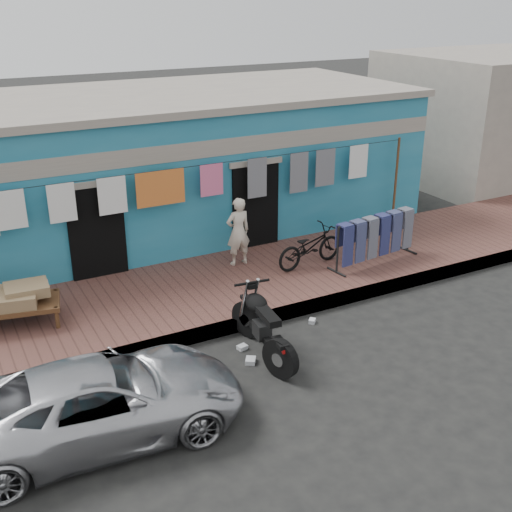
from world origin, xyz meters
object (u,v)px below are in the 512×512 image
at_px(seated_person, 238,231).
at_px(bicycle, 310,242).
at_px(car, 102,400).
at_px(jeans_rack, 375,238).
at_px(charpoy, 3,308).
at_px(motorcycle, 263,325).

xyz_separation_m(seated_person, bicycle, (1.26, -0.76, -0.21)).
height_order(seated_person, bicycle, seated_person).
height_order(car, jeans_rack, jeans_rack).
bearing_deg(car, charpoy, 16.37).
relative_size(car, jeans_rack, 1.76).
bearing_deg(motorcycle, bicycle, 50.46).
distance_m(seated_person, jeans_rack, 2.85).
bearing_deg(jeans_rack, seated_person, 154.34).
distance_m(bicycle, motorcycle, 3.29).
xyz_separation_m(car, jeans_rack, (6.50, 2.61, 0.22)).
height_order(car, motorcycle, motorcycle).
height_order(motorcycle, jeans_rack, jeans_rack).
distance_m(car, charpoy, 3.42).
bearing_deg(jeans_rack, charpoy, 174.32).
height_order(seated_person, motorcycle, seated_person).
relative_size(bicycle, motorcycle, 0.88).
bearing_deg(charpoy, motorcycle, -35.33).
bearing_deg(motorcycle, charpoy, 150.64).
bearing_deg(bicycle, seated_person, 51.36).
bearing_deg(car, motorcycle, -71.36).
bearing_deg(seated_person, jeans_rack, 153.87).
distance_m(bicycle, jeans_rack, 1.38).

